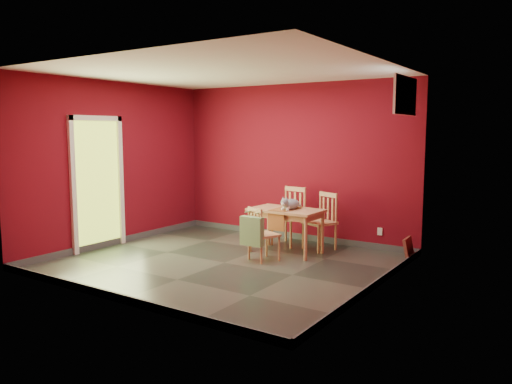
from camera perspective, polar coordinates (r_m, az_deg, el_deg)
The scene contains 13 objects.
ground at distance 7.29m, azimuth -3.63°, elevation -8.06°, with size 4.50×4.50×0.00m, color #2D342D.
room_shell at distance 7.27m, azimuth -3.63°, elevation -7.68°, with size 4.50×4.50×4.50m.
doorway at distance 8.35m, azimuth -17.69°, elevation 1.40°, with size 0.06×1.01×2.13m.
window at distance 6.92m, azimuth 16.65°, elevation 10.51°, with size 0.05×0.90×0.50m.
outlet_plate at distance 8.20m, azimuth 13.98°, elevation -4.40°, with size 0.08×0.01×0.12m, color silver.
dining_table at distance 7.76m, azimuth 3.45°, elevation -2.56°, with size 1.12×0.67×0.69m.
table_runner at distance 7.67m, azimuth 3.08°, elevation -2.37°, with size 0.30×0.60×0.30m.
chair_far_left at distance 8.35m, azimuth 3.90°, elevation -2.67°, with size 0.50×0.50×0.96m.
chair_far_right at distance 8.06m, azimuth 7.50°, elevation -3.24°, with size 0.55×0.55×0.91m.
chair_near at distance 7.30m, azimuth 0.68°, elevation -4.75°, with size 0.48×0.48×0.79m.
tote_bag at distance 7.15m, azimuth -0.47°, elevation -4.48°, with size 0.35×0.20×0.49m.
cat at distance 7.68m, azimuth 4.01°, elevation -1.17°, with size 0.23×0.44×0.22m, color slate, non-canonical shape.
picture_frame at distance 7.66m, azimuth 17.06°, elevation -6.29°, with size 0.13×0.35×0.34m.
Camera 1 is at (4.25, -5.60, 1.89)m, focal length 35.00 mm.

